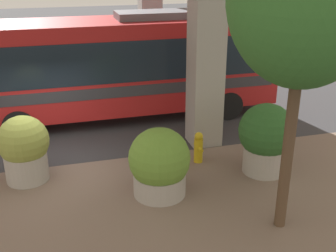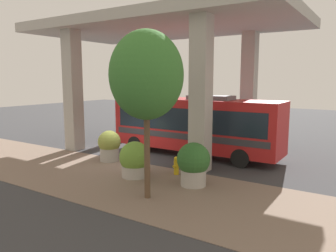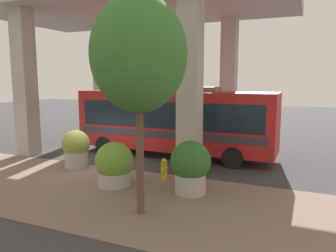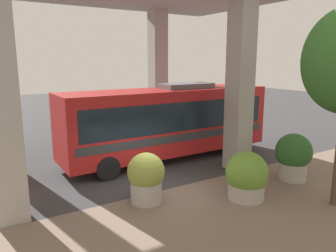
{
  "view_description": "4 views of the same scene",
  "coord_description": "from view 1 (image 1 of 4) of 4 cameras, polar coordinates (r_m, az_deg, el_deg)",
  "views": [
    {
      "loc": [
        -10.77,
        -0.35,
        5.4
      ],
      "look_at": [
        -0.04,
        -3.34,
        0.88
      ],
      "focal_mm": 45.0,
      "sensor_mm": 36.0,
      "label": 1
    },
    {
      "loc": [
        -13.98,
        -12.07,
        4.65
      ],
      "look_at": [
        0.94,
        -2.41,
        2.07
      ],
      "focal_mm": 35.0,
      "sensor_mm": 36.0,
      "label": 2
    },
    {
      "loc": [
        -12.48,
        -9.27,
        4.08
      ],
      "look_at": [
        1.69,
        -3.11,
        1.85
      ],
      "focal_mm": 35.0,
      "sensor_mm": 36.0,
      "label": 3
    },
    {
      "loc": [
        -9.85,
        5.51,
        4.8
      ],
      "look_at": [
        2.04,
        -1.93,
        1.96
      ],
      "focal_mm": 35.0,
      "sensor_mm": 36.0,
      "label": 4
    }
  ],
  "objects": [
    {
      "name": "bus",
      "position": [
        14.74,
        -5.71,
        8.59
      ],
      "size": [
        2.69,
        10.42,
        3.68
      ],
      "color": "#B21E1E",
      "rests_on": "ground"
    },
    {
      "name": "ground_plane",
      "position": [
        12.05,
        -15.59,
        -5.42
      ],
      "size": [
        80.0,
        80.0,
        0.0
      ],
      "primitive_type": "plane",
      "color": "#38383A",
      "rests_on": "ground"
    },
    {
      "name": "planter_front",
      "position": [
        11.25,
        13.12,
        -1.55
      ],
      "size": [
        1.45,
        1.45,
        1.92
      ],
      "color": "#ADA89E",
      "rests_on": "ground"
    },
    {
      "name": "sidewalk_strip",
      "position": [
        9.46,
        -15.25,
        -13.54
      ],
      "size": [
        6.0,
        40.0,
        0.02
      ],
      "color": "#7A6656",
      "rests_on": "ground"
    },
    {
      "name": "fire_hydrant",
      "position": [
        11.73,
        4.14,
        -2.91
      ],
      "size": [
        0.51,
        0.25,
        0.91
      ],
      "color": "gold",
      "rests_on": "ground"
    },
    {
      "name": "planter_back",
      "position": [
        11.2,
        -18.89,
        -2.9
      ],
      "size": [
        1.28,
        1.28,
        1.75
      ],
      "color": "#ADA89E",
      "rests_on": "ground"
    },
    {
      "name": "planter_middle",
      "position": [
        10.01,
        -1.16,
        -5.16
      ],
      "size": [
        1.47,
        1.47,
        1.71
      ],
      "color": "#ADA89E",
      "rests_on": "ground"
    }
  ]
}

